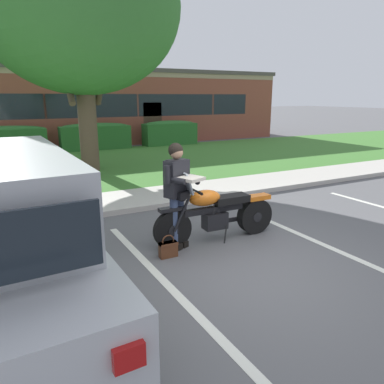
{
  "coord_description": "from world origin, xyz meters",
  "views": [
    {
      "loc": [
        -2.91,
        -3.89,
        2.39
      ],
      "look_at": [
        -0.23,
        1.27,
        0.85
      ],
      "focal_mm": 33.85,
      "sensor_mm": 36.0,
      "label": 1
    }
  ],
  "objects_px": {
    "rider_person": "(178,187)",
    "handbag": "(168,248)",
    "hedge_center_right": "(170,132)",
    "shade_tree": "(79,7)",
    "motorcycle": "(220,212)",
    "hedge_left": "(5,140)",
    "brick_building": "(35,106)",
    "hedge_center_left": "(95,136)"
  },
  "relations": [
    {
      "from": "hedge_center_left",
      "to": "hedge_center_right",
      "type": "height_order",
      "value": "same"
    },
    {
      "from": "shade_tree",
      "to": "hedge_center_right",
      "type": "xyz_separation_m",
      "value": [
        4.99,
        4.88,
        -4.28
      ]
    },
    {
      "from": "shade_tree",
      "to": "hedge_left",
      "type": "bearing_deg",
      "value": 116.15
    },
    {
      "from": "hedge_center_right",
      "to": "brick_building",
      "type": "relative_size",
      "value": 0.1
    },
    {
      "from": "brick_building",
      "to": "motorcycle",
      "type": "bearing_deg",
      "value": -85.81
    },
    {
      "from": "handbag",
      "to": "motorcycle",
      "type": "bearing_deg",
      "value": 13.11
    },
    {
      "from": "hedge_left",
      "to": "hedge_center_right",
      "type": "distance_m",
      "value": 7.39
    },
    {
      "from": "rider_person",
      "to": "shade_tree",
      "type": "xyz_separation_m",
      "value": [
        0.07,
        6.84,
        3.93
      ]
    },
    {
      "from": "rider_person",
      "to": "shade_tree",
      "type": "distance_m",
      "value": 7.89
    },
    {
      "from": "rider_person",
      "to": "handbag",
      "type": "relative_size",
      "value": 4.74
    },
    {
      "from": "rider_person",
      "to": "hedge_center_right",
      "type": "height_order",
      "value": "rider_person"
    },
    {
      "from": "motorcycle",
      "to": "hedge_center_right",
      "type": "height_order",
      "value": "motorcycle"
    },
    {
      "from": "hedge_center_left",
      "to": "hedge_center_right",
      "type": "bearing_deg",
      "value": 0.0
    },
    {
      "from": "handbag",
      "to": "shade_tree",
      "type": "height_order",
      "value": "shade_tree"
    },
    {
      "from": "rider_person",
      "to": "shade_tree",
      "type": "relative_size",
      "value": 0.23
    },
    {
      "from": "hedge_left",
      "to": "hedge_center_left",
      "type": "bearing_deg",
      "value": 0.0
    },
    {
      "from": "motorcycle",
      "to": "handbag",
      "type": "bearing_deg",
      "value": -166.89
    },
    {
      "from": "shade_tree",
      "to": "hedge_center_right",
      "type": "relative_size",
      "value": 2.81
    },
    {
      "from": "shade_tree",
      "to": "handbag",
      "type": "bearing_deg",
      "value": -92.99
    },
    {
      "from": "hedge_left",
      "to": "rider_person",
      "type": "bearing_deg",
      "value": -78.79
    },
    {
      "from": "handbag",
      "to": "hedge_left",
      "type": "height_order",
      "value": "hedge_left"
    },
    {
      "from": "shade_tree",
      "to": "motorcycle",
      "type": "bearing_deg",
      "value": -84.17
    },
    {
      "from": "rider_person",
      "to": "brick_building",
      "type": "relative_size",
      "value": 0.07
    },
    {
      "from": "rider_person",
      "to": "brick_building",
      "type": "xyz_separation_m",
      "value": [
        -0.55,
        18.05,
        0.88
      ]
    },
    {
      "from": "handbag",
      "to": "hedge_center_right",
      "type": "bearing_deg",
      "value": 65.91
    },
    {
      "from": "handbag",
      "to": "shade_tree",
      "type": "bearing_deg",
      "value": 87.01
    },
    {
      "from": "hedge_center_left",
      "to": "brick_building",
      "type": "xyz_separation_m",
      "value": [
        -1.92,
        6.32,
        1.24
      ]
    },
    {
      "from": "hedge_center_left",
      "to": "shade_tree",
      "type": "bearing_deg",
      "value": -104.87
    },
    {
      "from": "motorcycle",
      "to": "hedge_left",
      "type": "relative_size",
      "value": 0.7
    },
    {
      "from": "hedge_center_left",
      "to": "handbag",
      "type": "bearing_deg",
      "value": -97.92
    },
    {
      "from": "motorcycle",
      "to": "shade_tree",
      "type": "relative_size",
      "value": 0.3
    },
    {
      "from": "motorcycle",
      "to": "rider_person",
      "type": "xyz_separation_m",
      "value": [
        -0.78,
        0.02,
        0.52
      ]
    },
    {
      "from": "shade_tree",
      "to": "hedge_left",
      "type": "height_order",
      "value": "shade_tree"
    },
    {
      "from": "shade_tree",
      "to": "brick_building",
      "type": "bearing_deg",
      "value": 93.18
    },
    {
      "from": "handbag",
      "to": "shade_tree",
      "type": "distance_m",
      "value": 8.58
    },
    {
      "from": "shade_tree",
      "to": "brick_building",
      "type": "xyz_separation_m",
      "value": [
        -0.62,
        11.21,
        -3.05
      ]
    },
    {
      "from": "rider_person",
      "to": "handbag",
      "type": "xyz_separation_m",
      "value": [
        -0.3,
        -0.27,
        -0.86
      ]
    },
    {
      "from": "rider_person",
      "to": "handbag",
      "type": "height_order",
      "value": "rider_person"
    },
    {
      "from": "rider_person",
      "to": "hedge_left",
      "type": "height_order",
      "value": "rider_person"
    },
    {
      "from": "hedge_left",
      "to": "brick_building",
      "type": "distance_m",
      "value": 6.68
    },
    {
      "from": "rider_person",
      "to": "hedge_center_right",
      "type": "relative_size",
      "value": 0.64
    },
    {
      "from": "handbag",
      "to": "brick_building",
      "type": "height_order",
      "value": "brick_building"
    }
  ]
}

